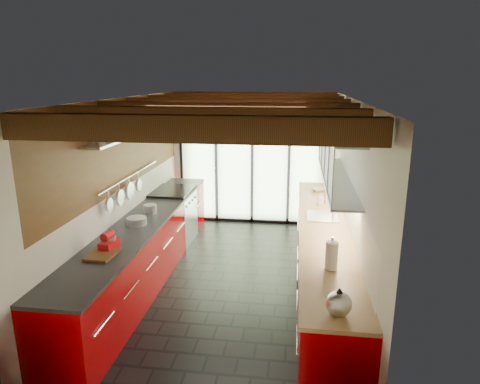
{
  "coord_description": "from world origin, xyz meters",
  "views": [
    {
      "loc": [
        0.87,
        -5.58,
        2.88
      ],
      "look_at": [
        0.07,
        0.4,
        1.25
      ],
      "focal_mm": 32.0,
      "sensor_mm": 36.0,
      "label": 1
    }
  ],
  "objects_px": {
    "bowl": "(318,190)",
    "paper_towel": "(332,256)",
    "stand_mixer": "(109,242)",
    "kettle": "(339,302)",
    "soap_bottle": "(321,199)"
  },
  "relations": [
    {
      "from": "stand_mixer",
      "to": "paper_towel",
      "type": "bearing_deg",
      "value": -4.39
    },
    {
      "from": "stand_mixer",
      "to": "kettle",
      "type": "height_order",
      "value": "kettle"
    },
    {
      "from": "soap_bottle",
      "to": "bowl",
      "type": "bearing_deg",
      "value": 90.0
    },
    {
      "from": "kettle",
      "to": "soap_bottle",
      "type": "bearing_deg",
      "value": 90.0
    },
    {
      "from": "paper_towel",
      "to": "soap_bottle",
      "type": "distance_m",
      "value": 2.36
    },
    {
      "from": "stand_mixer",
      "to": "soap_bottle",
      "type": "height_order",
      "value": "stand_mixer"
    },
    {
      "from": "paper_towel",
      "to": "soap_bottle",
      "type": "xyz_separation_m",
      "value": [
        0.0,
        2.36,
        -0.06
      ]
    },
    {
      "from": "soap_bottle",
      "to": "bowl",
      "type": "xyz_separation_m",
      "value": [
        0.0,
        0.84,
        -0.06
      ]
    },
    {
      "from": "bowl",
      "to": "kettle",
      "type": "bearing_deg",
      "value": -90.0
    },
    {
      "from": "stand_mixer",
      "to": "kettle",
      "type": "relative_size",
      "value": 0.9
    },
    {
      "from": "kettle",
      "to": "stand_mixer",
      "type": "bearing_deg",
      "value": 156.72
    },
    {
      "from": "bowl",
      "to": "paper_towel",
      "type": "bearing_deg",
      "value": -90.0
    },
    {
      "from": "paper_towel",
      "to": "bowl",
      "type": "height_order",
      "value": "paper_towel"
    },
    {
      "from": "stand_mixer",
      "to": "kettle",
      "type": "xyz_separation_m",
      "value": [
        2.54,
        -1.09,
        0.02
      ]
    },
    {
      "from": "stand_mixer",
      "to": "paper_towel",
      "type": "height_order",
      "value": "paper_towel"
    }
  ]
}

